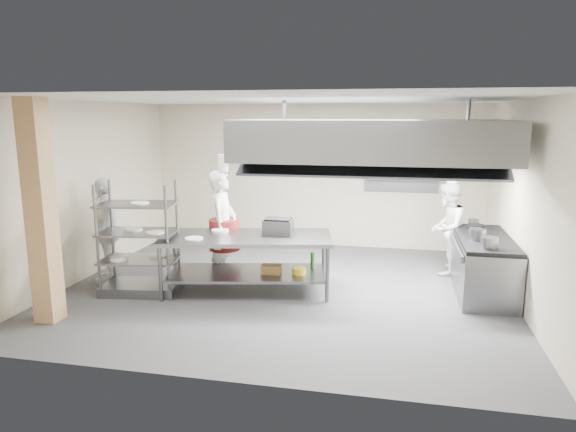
% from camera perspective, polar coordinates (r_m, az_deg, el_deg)
% --- Properties ---
extents(floor, '(7.00, 7.00, 0.00)m').
position_cam_1_polar(floor, '(8.39, -0.30, -8.11)').
color(floor, '#29292A').
rests_on(floor, ground).
extents(ceiling, '(7.00, 7.00, 0.00)m').
position_cam_1_polar(ceiling, '(7.93, -0.32, 12.82)').
color(ceiling, silver).
rests_on(ceiling, wall_back).
extents(wall_back, '(7.00, 0.00, 7.00)m').
position_cam_1_polar(wall_back, '(10.95, 3.00, 4.49)').
color(wall_back, '#BAAE94').
rests_on(wall_back, ground).
extents(wall_left, '(0.00, 6.00, 6.00)m').
position_cam_1_polar(wall_left, '(9.40, -21.69, 2.60)').
color(wall_left, '#BAAE94').
rests_on(wall_left, ground).
extents(wall_right, '(0.00, 6.00, 6.00)m').
position_cam_1_polar(wall_right, '(8.06, 24.81, 1.06)').
color(wall_right, '#BAAE94').
rests_on(wall_right, ground).
extents(column, '(0.30, 0.30, 3.00)m').
position_cam_1_polar(column, '(7.52, -25.77, 0.32)').
color(column, tan).
rests_on(column, floor).
extents(exhaust_hood, '(4.00, 2.50, 0.60)m').
position_cam_1_polar(exhaust_hood, '(8.16, 9.34, 8.42)').
color(exhaust_hood, slate).
rests_on(exhaust_hood, ceiling).
extents(hood_strip_a, '(1.60, 0.12, 0.04)m').
position_cam_1_polar(hood_strip_a, '(8.27, 3.00, 6.36)').
color(hood_strip_a, white).
rests_on(hood_strip_a, exhaust_hood).
extents(hood_strip_b, '(1.60, 0.12, 0.04)m').
position_cam_1_polar(hood_strip_b, '(8.19, 15.60, 5.92)').
color(hood_strip_b, white).
rests_on(hood_strip_b, exhaust_hood).
extents(wall_shelf, '(1.50, 0.28, 0.04)m').
position_cam_1_polar(wall_shelf, '(10.66, 12.49, 4.07)').
color(wall_shelf, slate).
rests_on(wall_shelf, wall_back).
extents(island, '(2.83, 1.61, 0.91)m').
position_cam_1_polar(island, '(8.19, -4.63, -5.29)').
color(island, gray).
rests_on(island, floor).
extents(island_worktop, '(2.83, 1.61, 0.06)m').
position_cam_1_polar(island_worktop, '(8.08, -4.68, -2.40)').
color(island_worktop, slate).
rests_on(island_worktop, island).
extents(island_undershelf, '(2.60, 1.46, 0.04)m').
position_cam_1_polar(island_undershelf, '(8.24, -4.62, -6.33)').
color(island_undershelf, slate).
rests_on(island_undershelf, island).
extents(pass_rack, '(1.26, 0.85, 1.76)m').
position_cam_1_polar(pass_rack, '(8.34, -16.26, -2.39)').
color(pass_rack, slate).
rests_on(pass_rack, floor).
extents(cooking_range, '(0.80, 2.00, 0.84)m').
position_cam_1_polar(cooking_range, '(8.69, 20.80, -5.28)').
color(cooking_range, slate).
rests_on(cooking_range, floor).
extents(range_top, '(0.78, 1.96, 0.06)m').
position_cam_1_polar(range_top, '(8.58, 21.01, -2.39)').
color(range_top, black).
rests_on(range_top, cooking_range).
extents(chef_head, '(0.47, 0.69, 1.86)m').
position_cam_1_polar(chef_head, '(8.76, -7.24, -1.04)').
color(chef_head, white).
rests_on(chef_head, floor).
extents(chef_line, '(0.85, 0.96, 1.63)m').
position_cam_1_polar(chef_line, '(9.41, 17.26, -1.33)').
color(chef_line, white).
rests_on(chef_line, floor).
extents(chef_plating, '(0.78, 1.13, 1.77)m').
position_cam_1_polar(chef_plating, '(9.06, -19.50, -1.48)').
color(chef_plating, white).
rests_on(chef_plating, floor).
extents(griddle, '(0.46, 0.37, 0.22)m').
position_cam_1_polar(griddle, '(8.18, -1.10, -1.19)').
color(griddle, gray).
rests_on(griddle, island_worktop).
extents(wicker_basket, '(0.33, 0.24, 0.14)m').
position_cam_1_polar(wicker_basket, '(8.11, -1.85, -5.92)').
color(wicker_basket, brown).
rests_on(wicker_basket, island_undershelf).
extents(stockpot, '(0.25, 0.25, 0.17)m').
position_cam_1_polar(stockpot, '(8.33, 20.31, -1.92)').
color(stockpot, gray).
rests_on(stockpot, range_top).
extents(plate_stack, '(0.28, 0.28, 0.05)m').
position_cam_1_polar(plate_stack, '(8.42, -16.14, -4.48)').
color(plate_stack, white).
rests_on(plate_stack, pass_rack).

